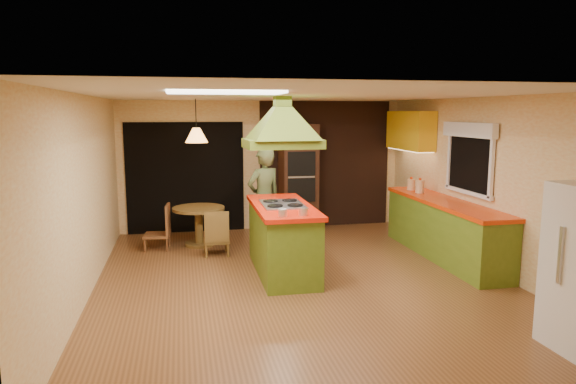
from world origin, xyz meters
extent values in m
plane|color=brown|center=(0.00, 0.00, 0.00)|extent=(6.50, 6.50, 0.00)
plane|color=beige|center=(0.00, 3.25, 1.25)|extent=(5.50, 0.00, 5.50)
plane|color=beige|center=(0.00, -3.25, 1.25)|extent=(5.50, 0.00, 5.50)
plane|color=beige|center=(-2.75, 0.00, 1.25)|extent=(0.00, 6.50, 6.50)
plane|color=beige|center=(2.75, 0.00, 1.25)|extent=(0.00, 6.50, 6.50)
plane|color=silver|center=(0.00, 0.00, 2.50)|extent=(6.50, 6.50, 0.00)
cube|color=#381E14|center=(1.25, 3.23, 1.25)|extent=(2.64, 0.03, 2.50)
cube|color=black|center=(-1.50, 3.23, 1.05)|extent=(2.20, 0.03, 2.10)
cube|color=olive|center=(2.45, 0.60, 0.43)|extent=(0.58, 3.00, 0.86)
cube|color=#E53807|center=(2.45, 0.60, 0.89)|extent=(0.62, 3.05, 0.06)
cube|color=yellow|center=(2.57, 2.20, 1.95)|extent=(0.34, 1.40, 0.70)
cube|color=black|center=(2.72, 0.40, 1.55)|extent=(0.03, 1.16, 0.96)
cube|color=white|center=(2.67, 0.40, 2.02)|extent=(0.10, 1.35, 0.22)
cube|color=white|center=(-1.10, -1.20, 2.48)|extent=(1.20, 0.60, 0.03)
cube|color=olive|center=(-0.19, 0.38, 0.46)|extent=(0.76, 1.90, 0.93)
cube|color=red|center=(-0.19, 0.38, 0.96)|extent=(0.82, 1.99, 0.06)
cube|color=silver|center=(-0.19, 0.38, 0.99)|extent=(0.58, 0.84, 0.02)
cube|color=#5C751D|center=(-0.19, 0.38, 1.85)|extent=(1.06, 0.78, 0.12)
pyramid|color=#5C751D|center=(-0.19, 0.38, 2.36)|extent=(1.06, 0.78, 0.45)
cube|color=#5C751D|center=(-0.19, 0.38, 2.43)|extent=(0.22, 0.22, 0.14)
imported|color=#46512B|center=(-0.24, 1.72, 0.85)|extent=(0.74, 0.63, 1.71)
cube|color=#452416|center=(0.63, 2.95, 1.03)|extent=(0.70, 0.61, 2.06)
cube|color=black|center=(0.63, 2.65, 1.33)|extent=(0.53, 0.04, 0.45)
cube|color=black|center=(0.63, 2.65, 0.83)|extent=(0.53, 0.04, 0.45)
cylinder|color=brown|center=(-1.31, 2.14, 0.65)|extent=(0.89, 0.89, 0.05)
cylinder|color=brown|center=(-1.31, 2.14, 0.34)|extent=(0.14, 0.14, 0.62)
cylinder|color=brown|center=(-1.31, 2.14, 0.03)|extent=(0.50, 0.50, 0.05)
cone|color=#FF9E3F|center=(-1.31, 2.14, 1.90)|extent=(0.50, 0.50, 0.24)
cylinder|color=beige|center=(2.40, 1.38, 1.03)|extent=(0.17, 0.17, 0.22)
cylinder|color=beige|center=(2.40, 1.72, 1.01)|extent=(0.16, 0.16, 0.19)
cylinder|color=beige|center=(2.40, 1.39, 1.00)|extent=(0.13, 0.13, 0.15)
camera|label=1|loc=(-1.57, -6.63, 2.28)|focal=32.00mm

